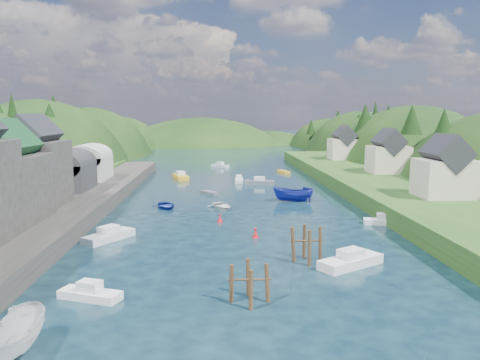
{
  "coord_description": "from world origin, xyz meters",
  "views": [
    {
      "loc": [
        -3.46,
        -38.12,
        13.31
      ],
      "look_at": [
        0.0,
        28.0,
        4.0
      ],
      "focal_mm": 35.0,
      "sensor_mm": 36.0,
      "label": 1
    }
  ],
  "objects": [
    {
      "name": "piling_cluster_near",
      "position": [
        -1.11,
        -6.28,
        1.11
      ],
      "size": [
        3.08,
        2.89,
        3.37
      ],
      "color": "#382314",
      "rests_on": "ground"
    },
    {
      "name": "boat_sheds",
      "position": [
        -26.0,
        39.0,
        5.27
      ],
      "size": [
        7.0,
        21.0,
        7.5
      ],
      "color": "#2D2D30",
      "rests_on": "quay_left"
    },
    {
      "name": "channel_buoy_far",
      "position": [
        -2.98,
        18.81,
        0.48
      ],
      "size": [
        0.7,
        0.7,
        1.1
      ],
      "color": "#BA0E11",
      "rests_on": "ground"
    },
    {
      "name": "moored_boats",
      "position": [
        -2.21,
        21.24,
        0.67
      ],
      "size": [
        36.94,
        101.63,
        2.42
      ],
      "color": "navy",
      "rests_on": "ground"
    },
    {
      "name": "terrace_right",
      "position": [
        25.0,
        40.0,
        1.2
      ],
      "size": [
        16.0,
        120.0,
        2.4
      ],
      "primitive_type": "cube",
      "color": "#234719",
      "rests_on": "ground"
    },
    {
      "name": "hill_trees",
      "position": [
        0.33,
        64.64,
        11.11
      ],
      "size": [
        89.4,
        148.38,
        12.74
      ],
      "color": "black",
      "rests_on": "ground"
    },
    {
      "name": "quay_left",
      "position": [
        -24.0,
        20.0,
        1.0
      ],
      "size": [
        12.0,
        110.0,
        2.0
      ],
      "primitive_type": "cube",
      "color": "#2D2B28",
      "rests_on": "ground"
    },
    {
      "name": "piling_cluster_far",
      "position": [
        4.77,
        2.78,
        1.33
      ],
      "size": [
        2.97,
        2.79,
        3.8
      ],
      "color": "#382314",
      "rests_on": "ground"
    },
    {
      "name": "far_hills",
      "position": [
        1.22,
        174.01,
        -10.8
      ],
      "size": [
        103.0,
        68.0,
        44.0
      ],
      "color": "black",
      "rests_on": "ground"
    },
    {
      "name": "ground",
      "position": [
        0.0,
        50.0,
        0.0
      ],
      "size": [
        600.0,
        600.0,
        0.0
      ],
      "primitive_type": "plane",
      "color": "black",
      "rests_on": "ground"
    },
    {
      "name": "hillside_left",
      "position": [
        -45.0,
        75.0,
        -8.03
      ],
      "size": [
        44.0,
        245.56,
        52.0
      ],
      "color": "black",
      "rests_on": "ground"
    },
    {
      "name": "right_bank_cottages",
      "position": [
        28.0,
        48.33,
        5.84
      ],
      "size": [
        9.0,
        59.24,
        8.41
      ],
      "color": "beige",
      "rests_on": "terrace_right"
    },
    {
      "name": "channel_buoy_near",
      "position": [
        0.81,
        11.29,
        0.48
      ],
      "size": [
        0.7,
        0.7,
        1.1
      ],
      "color": "#BA0E11",
      "rests_on": "ground"
    },
    {
      "name": "hillside_right",
      "position": [
        45.0,
        75.0,
        -7.41
      ],
      "size": [
        36.0,
        245.56,
        48.0
      ],
      "color": "black",
      "rests_on": "ground"
    }
  ]
}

